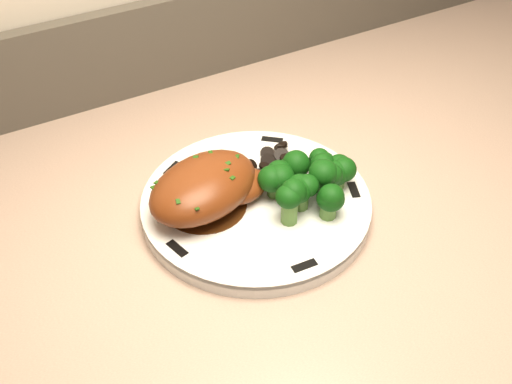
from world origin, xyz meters
TOP-DOWN VIEW (x-y plane):
  - plate at (0.08, 1.71)m, footprint 0.25×0.25m
  - rim_accent_0 at (0.14, 1.79)m, footprint 0.02×0.02m
  - rim_accent_1 at (0.02, 1.80)m, footprint 0.03×0.02m
  - rim_accent_2 at (-0.02, 1.68)m, footprint 0.01×0.03m
  - rim_accent_3 at (0.07, 1.60)m, footprint 0.03×0.01m
  - rim_accent_4 at (0.17, 1.67)m, footprint 0.02×0.03m
  - gravy_pool at (0.03, 1.73)m, footprint 0.09×0.09m
  - chicken_breast at (0.03, 1.72)m, footprint 0.15×0.12m
  - mushroom_pile at (0.12, 1.74)m, footprint 0.07×0.05m
  - broccoli_florets at (0.12, 1.68)m, footprint 0.10×0.09m

SIDE VIEW (x-z plane):
  - plate at x=0.08m, z-range 0.89..0.91m
  - rim_accent_0 at x=0.14m, z-range 0.91..0.91m
  - rim_accent_1 at x=0.02m, z-range 0.91..0.91m
  - rim_accent_2 at x=-0.02m, z-range 0.91..0.91m
  - rim_accent_3 at x=0.07m, z-range 0.91..0.91m
  - rim_accent_4 at x=0.17m, z-range 0.91..0.91m
  - gravy_pool at x=0.03m, z-range 0.91..0.91m
  - mushroom_pile at x=0.12m, z-range 0.90..0.92m
  - broccoli_florets at x=0.12m, z-range 0.91..0.95m
  - chicken_breast at x=0.03m, z-range 0.91..0.96m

